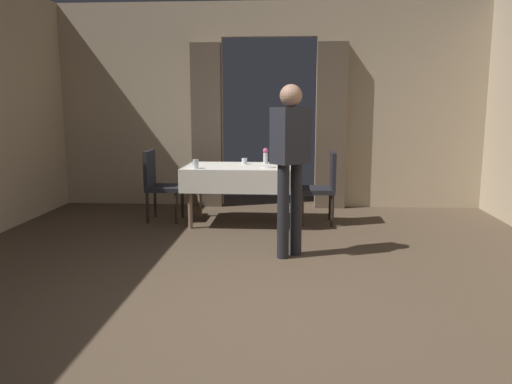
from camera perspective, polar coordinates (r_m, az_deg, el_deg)
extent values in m
plane|color=#4C3D2D|center=(3.88, -1.47, -13.45)|extent=(10.08, 10.08, 0.00)
cube|color=tan|center=(8.09, -12.68, 9.28)|extent=(2.50, 0.12, 3.00)
cube|color=tan|center=(7.92, 15.88, 9.15)|extent=(2.50, 0.12, 3.00)
cube|color=tan|center=(7.86, 1.49, 18.66)|extent=(1.40, 0.12, 0.50)
cube|color=brown|center=(7.72, -5.50, 7.26)|extent=(0.44, 0.14, 2.41)
cube|color=brown|center=(7.64, 8.35, 7.18)|extent=(0.44, 0.14, 2.41)
cylinder|color=#7A604C|center=(6.40, -7.33, -0.93)|extent=(0.06, 0.06, 0.71)
cylinder|color=#7A604C|center=(6.28, 3.10, -1.07)|extent=(0.06, 0.06, 0.71)
cylinder|color=#7A604C|center=(7.06, -6.26, 0.09)|extent=(0.06, 0.06, 0.71)
cylinder|color=#7A604C|center=(6.95, 3.19, -0.02)|extent=(0.06, 0.06, 0.71)
cube|color=#7A604C|center=(6.59, -1.87, 2.71)|extent=(1.32, 0.84, 0.03)
cube|color=silver|center=(6.59, -1.87, 2.88)|extent=(1.38, 0.90, 0.01)
cube|color=silver|center=(6.16, -2.29, 1.10)|extent=(1.38, 0.02, 0.29)
cube|color=silver|center=(7.05, -1.50, 2.19)|extent=(1.38, 0.02, 0.29)
cube|color=silver|center=(6.71, -7.74, 1.73)|extent=(0.02, 0.90, 0.29)
cube|color=silver|center=(6.57, 4.13, 1.62)|extent=(0.02, 0.90, 0.29)
cylinder|color=black|center=(6.51, 5.15, -2.00)|extent=(0.04, 0.04, 0.42)
cylinder|color=black|center=(6.89, 5.08, -1.36)|extent=(0.04, 0.04, 0.42)
cylinder|color=black|center=(6.53, 8.48, -2.03)|extent=(0.04, 0.04, 0.42)
cylinder|color=black|center=(6.90, 8.24, -1.39)|extent=(0.04, 0.04, 0.42)
cube|color=black|center=(6.67, 6.78, 0.21)|extent=(0.44, 0.44, 0.06)
cube|color=black|center=(6.64, 8.54, 2.36)|extent=(0.05, 0.42, 0.48)
cylinder|color=black|center=(7.07, -8.16, -1.13)|extent=(0.04, 0.04, 0.42)
cylinder|color=black|center=(6.71, -8.83, -1.73)|extent=(0.04, 0.04, 0.42)
cylinder|color=black|center=(7.16, -11.13, -1.08)|extent=(0.04, 0.04, 0.42)
cylinder|color=black|center=(6.80, -11.96, -1.67)|extent=(0.04, 0.04, 0.42)
cube|color=black|center=(6.89, -10.08, 0.44)|extent=(0.44, 0.44, 0.06)
cube|color=black|center=(6.91, -11.75, 2.54)|extent=(0.05, 0.42, 0.48)
cylinder|color=silver|center=(6.83, 1.09, 3.77)|extent=(0.06, 0.06, 0.14)
sphere|color=#D84C8C|center=(6.82, 1.09, 4.62)|extent=(0.07, 0.07, 0.07)
cylinder|color=white|center=(6.41, 1.38, 2.80)|extent=(0.18, 0.18, 0.01)
cylinder|color=silver|center=(6.34, -6.71, 3.12)|extent=(0.07, 0.07, 0.11)
cylinder|color=silver|center=(6.76, -1.29, 3.44)|extent=(0.07, 0.07, 0.08)
cylinder|color=black|center=(5.11, 3.04, -2.19)|extent=(0.12, 0.12, 0.95)
cylinder|color=black|center=(5.23, 4.47, -1.92)|extent=(0.12, 0.12, 0.95)
cube|color=#26262D|center=(5.07, 3.86, 6.27)|extent=(0.41, 0.41, 0.55)
sphere|color=#9E755B|center=(5.06, 3.91, 10.63)|extent=(0.22, 0.22, 0.22)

